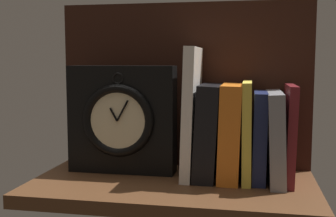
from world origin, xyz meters
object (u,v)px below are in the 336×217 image
(book_white_catcher, at_px, (192,113))
(book_gray_chess, at_px, (275,137))
(framed_clock, at_px, (122,119))
(book_black_skeptic, at_px, (208,131))
(book_maroon_dawkins, at_px, (289,133))
(book_navy_bierce, at_px, (260,136))
(book_yellow_seinlanguage, at_px, (247,131))
(book_orange_pandolfini, at_px, (231,132))

(book_white_catcher, bearing_deg, book_gray_chess, 0.00)
(book_gray_chess, height_order, framed_clock, framed_clock)
(book_black_skeptic, bearing_deg, book_gray_chess, 0.00)
(book_white_catcher, distance_m, book_maroon_dawkins, 0.19)
(book_maroon_dawkins, bearing_deg, book_black_skeptic, 180.00)
(book_navy_bierce, xyz_separation_m, book_gray_chess, (0.03, 0.00, 0.00))
(book_maroon_dawkins, distance_m, framed_clock, 0.33)
(book_white_catcher, height_order, book_yellow_seinlanguage, book_white_catcher)
(book_maroon_dawkins, bearing_deg, book_orange_pandolfini, 180.00)
(book_yellow_seinlanguage, bearing_deg, book_white_catcher, 180.00)
(book_maroon_dawkins, bearing_deg, book_white_catcher, 180.00)
(book_orange_pandolfini, height_order, book_gray_chess, book_orange_pandolfini)
(book_yellow_seinlanguage, relative_size, book_maroon_dawkins, 1.03)
(book_black_skeptic, relative_size, book_maroon_dawkins, 0.99)
(book_navy_bierce, bearing_deg, book_white_catcher, 180.00)
(book_gray_chess, relative_size, framed_clock, 0.78)
(book_navy_bierce, height_order, framed_clock, framed_clock)
(book_orange_pandolfini, xyz_separation_m, book_yellow_seinlanguage, (0.03, 0.00, 0.00))
(book_yellow_seinlanguage, relative_size, book_gray_chess, 1.11)
(book_maroon_dawkins, xyz_separation_m, framed_clock, (-0.33, 0.00, 0.02))
(book_orange_pandolfini, bearing_deg, book_gray_chess, 0.00)
(book_black_skeptic, xyz_separation_m, framed_clock, (-0.18, 0.00, 0.02))
(framed_clock, bearing_deg, book_white_catcher, -1.37)
(book_yellow_seinlanguage, height_order, book_navy_bierce, book_yellow_seinlanguage)
(book_gray_chess, xyz_separation_m, book_maroon_dawkins, (0.03, 0.00, 0.01))
(book_white_catcher, relative_size, book_maroon_dawkins, 1.39)
(book_orange_pandolfini, relative_size, book_yellow_seinlanguage, 0.97)
(book_yellow_seinlanguage, relative_size, book_navy_bierce, 1.11)
(book_white_catcher, distance_m, book_navy_bierce, 0.14)
(book_white_catcher, distance_m, framed_clock, 0.15)
(book_white_catcher, height_order, framed_clock, book_white_catcher)
(book_yellow_seinlanguage, bearing_deg, book_orange_pandolfini, 180.00)
(book_gray_chess, distance_m, framed_clock, 0.31)
(book_white_catcher, distance_m, book_gray_chess, 0.17)
(book_navy_bierce, xyz_separation_m, framed_clock, (-0.28, 0.00, 0.02))
(book_white_catcher, xyz_separation_m, book_black_skeptic, (0.03, 0.00, -0.04))
(book_black_skeptic, height_order, framed_clock, framed_clock)
(book_navy_bierce, height_order, book_gray_chess, same)
(book_black_skeptic, relative_size, book_yellow_seinlanguage, 0.97)
(book_white_catcher, bearing_deg, book_orange_pandolfini, 0.00)
(book_maroon_dawkins, bearing_deg, book_gray_chess, 180.00)
(book_white_catcher, distance_m, book_yellow_seinlanguage, 0.11)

